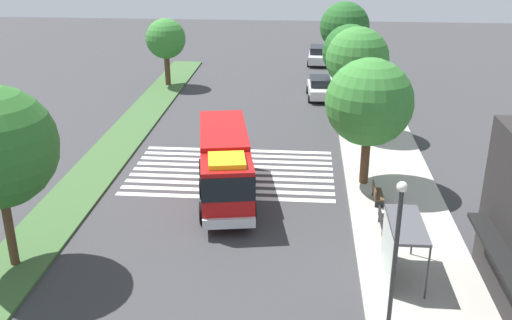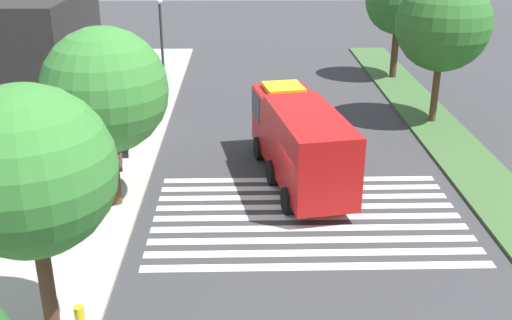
% 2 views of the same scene
% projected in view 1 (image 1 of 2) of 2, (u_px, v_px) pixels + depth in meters
% --- Properties ---
extents(ground_plane, '(120.00, 120.00, 0.00)m').
position_uv_depth(ground_plane, '(231.00, 177.00, 35.18)').
color(ground_plane, '#38383A').
extents(sidewalk, '(60.00, 5.14, 0.14)m').
position_uv_depth(sidewalk, '(390.00, 181.00, 34.45)').
color(sidewalk, '#ADA89E').
rests_on(sidewalk, ground_plane).
extents(median_strip, '(60.00, 3.00, 0.14)m').
position_uv_depth(median_strip, '(95.00, 171.00, 35.78)').
color(median_strip, '#3D6033').
rests_on(median_strip, ground_plane).
extents(crosswalk, '(7.65, 12.18, 0.01)m').
position_uv_depth(crosswalk, '(232.00, 172.00, 35.85)').
color(crosswalk, silver).
rests_on(crosswalk, ground_plane).
extents(fire_truck, '(9.54, 4.07, 3.57)m').
position_uv_depth(fire_truck, '(225.00, 164.00, 31.61)').
color(fire_truck, '#B71414').
rests_on(fire_truck, ground_plane).
extents(parked_car_west, '(4.85, 2.15, 1.82)m').
position_uv_depth(parked_car_west, '(318.00, 55.00, 62.76)').
color(parked_car_west, silver).
rests_on(parked_car_west, ground_plane).
extents(parked_car_mid, '(4.49, 2.30, 1.74)m').
position_uv_depth(parked_car_mid, '(320.00, 88.00, 50.58)').
color(parked_car_mid, silver).
rests_on(parked_car_mid, ground_plane).
extents(bus_stop_shelter, '(3.50, 1.40, 2.46)m').
position_uv_depth(bus_stop_shelter, '(397.00, 238.00, 24.57)').
color(bus_stop_shelter, '#4C4C51').
rests_on(bus_stop_shelter, sidewalk).
extents(bench_near_shelter, '(1.60, 0.50, 0.90)m').
position_uv_depth(bench_near_shelter, '(384.00, 221.00, 28.75)').
color(bench_near_shelter, black).
rests_on(bench_near_shelter, sidewalk).
extents(bench_west_of_shelter, '(1.60, 0.50, 0.90)m').
position_uv_depth(bench_west_of_shelter, '(377.00, 194.00, 31.61)').
color(bench_west_of_shelter, '#4C3823').
rests_on(bench_west_of_shelter, sidewalk).
extents(street_lamp, '(0.36, 0.36, 6.32)m').
position_uv_depth(street_lamp, '(395.00, 253.00, 19.68)').
color(street_lamp, '#2D2D30').
rests_on(street_lamp, sidewalk).
extents(sidewalk_tree_far_west, '(4.54, 4.54, 7.27)m').
position_uv_depth(sidewalk_tree_far_west, '(345.00, 27.00, 54.13)').
color(sidewalk_tree_far_west, '#513823').
rests_on(sidewalk_tree_far_west, sidewalk).
extents(sidewalk_tree_west, '(4.40, 4.40, 6.50)m').
position_uv_depth(sidewalk_tree_west, '(350.00, 52.00, 47.06)').
color(sidewalk_tree_west, '#47301E').
rests_on(sidewalk_tree_west, sidewalk).
extents(sidewalk_tree_center, '(4.33, 4.33, 7.44)m').
position_uv_depth(sidewalk_tree_center, '(357.00, 59.00, 40.27)').
color(sidewalk_tree_center, '#47301E').
rests_on(sidewalk_tree_center, sidewalk).
extents(sidewalk_tree_east, '(4.85, 4.85, 7.22)m').
position_uv_depth(sidewalk_tree_east, '(369.00, 103.00, 32.32)').
color(sidewalk_tree_east, '#513823').
rests_on(sidewalk_tree_east, sidewalk).
extents(median_tree_far_west, '(3.57, 3.57, 6.01)m').
position_uv_depth(median_tree_far_west, '(166.00, 39.00, 52.92)').
color(median_tree_far_west, '#513823').
rests_on(median_tree_far_west, median_strip).
extents(fire_hydrant, '(0.28, 0.28, 0.70)m').
position_uv_depth(fire_hydrant, '(347.00, 131.00, 41.43)').
color(fire_hydrant, gold).
rests_on(fire_hydrant, sidewalk).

